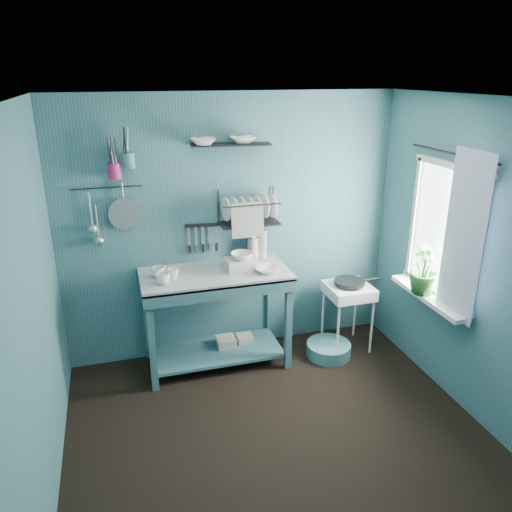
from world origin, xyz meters
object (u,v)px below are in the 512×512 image
object	(u,v)px
dish_rack	(249,208)
water_bottle	(262,244)
mug_mid	(173,273)
floor_basin	(329,349)
mug_left	(163,279)
utensil_cup_magenta	(114,171)
work_counter	(216,318)
utensil_cup_teal	(128,160)
potted_plant	(424,269)
soap_bottle	(253,245)
mug_right	(159,272)
frying_pan	(349,282)
colander	(125,214)
storage_tin_large	(226,348)
wash_tub	(242,264)
hotplate_stand	(347,316)
storage_tin_small	(245,344)

from	to	relation	value
dish_rack	water_bottle	bearing A→B (deg)	29.42
mug_mid	floor_basin	world-z (taller)	mug_mid
mug_left	utensil_cup_magenta	xyz separation A→B (m)	(-0.31, 0.37, 0.87)
work_counter	water_bottle	world-z (taller)	water_bottle
mug_mid	utensil_cup_teal	size ratio (longest dim) A/B	0.77
utensil_cup_magenta	potted_plant	xyz separation A→B (m)	(2.49, -0.91, -0.82)
soap_bottle	floor_basin	size ratio (longest dim) A/B	0.68
work_counter	mug_right	xyz separation A→B (m)	(-0.50, 0.00, 0.52)
utensil_cup_teal	potted_plant	distance (m)	2.69
frying_pan	colander	world-z (taller)	colander
storage_tin_large	soap_bottle	bearing A→B (deg)	25.11
mug_left	mug_mid	bearing A→B (deg)	45.00
storage_tin_large	mug_left	bearing A→B (deg)	-160.10
wash_tub	colander	xyz separation A→B (m)	(-0.99, 0.26, 0.49)
mug_right	colander	xyz separation A→B (m)	(-0.24, 0.24, 0.49)
utensil_cup_magenta	potted_plant	world-z (taller)	utensil_cup_magenta
mug_mid	utensil_cup_teal	bearing A→B (deg)	137.14
frying_pan	utensil_cup_magenta	xyz separation A→B (m)	(-2.11, 0.28, 1.16)
soap_bottle	utensil_cup_magenta	world-z (taller)	utensil_cup_magenta
mug_left	floor_basin	size ratio (longest dim) A/B	0.28
water_bottle	utensil_cup_teal	distance (m)	1.47
soap_bottle	utensil_cup_teal	distance (m)	1.38
work_counter	mug_left	size ratio (longest dim) A/B	10.91
colander	mug_left	bearing A→B (deg)	-56.96
hotplate_stand	colander	xyz separation A→B (m)	(-2.06, 0.31, 1.15)
hotplate_stand	floor_basin	distance (m)	0.38
soap_bottle	hotplate_stand	distance (m)	1.22
mug_left	storage_tin_large	distance (m)	1.08
water_bottle	storage_tin_large	bearing A→B (deg)	-157.96
utensil_cup_magenta	colander	bearing A→B (deg)	31.14
water_bottle	storage_tin_small	bearing A→B (deg)	-147.53
mug_left	frying_pan	xyz separation A→B (m)	(1.81, 0.08, -0.28)
utensil_cup_teal	storage_tin_large	xyz separation A→B (m)	(0.77, -0.16, -1.84)
mug_right	soap_bottle	distance (m)	0.95
work_counter	floor_basin	bearing A→B (deg)	-3.58
mug_right	storage_tin_large	distance (m)	1.07
mug_mid	frying_pan	size ratio (longest dim) A/B	0.33
utensil_cup_teal	floor_basin	world-z (taller)	utensil_cup_teal
work_counter	storage_tin_small	xyz separation A→B (m)	(0.30, 0.08, -0.38)
dish_rack	mug_left	bearing A→B (deg)	-154.13
utensil_cup_teal	colander	bearing A→B (deg)	157.17
mug_left	wash_tub	distance (m)	0.74
mug_left	dish_rack	size ratio (longest dim) A/B	0.22
mug_right	floor_basin	size ratio (longest dim) A/B	0.28
utensil_cup_teal	floor_basin	distance (m)	2.61
soap_bottle	frying_pan	xyz separation A→B (m)	(0.91, -0.28, -0.38)
wash_tub	floor_basin	xyz separation A→B (m)	(0.84, -0.18, -0.94)
mug_right	storage_tin_small	xyz separation A→B (m)	(0.80, 0.08, -0.90)
mug_right	soap_bottle	bearing A→B (deg)	12.26
soap_bottle	utensil_cup_teal	bearing A→B (deg)	179.74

